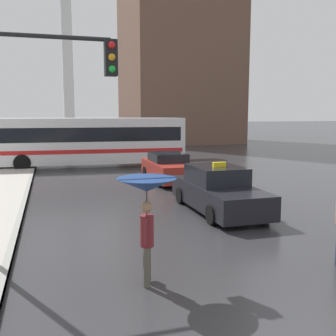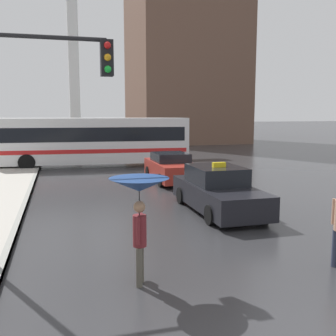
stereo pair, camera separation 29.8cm
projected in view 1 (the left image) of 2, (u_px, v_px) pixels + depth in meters
name	position (u px, v px, depth m)	size (l,w,h in m)	color
taxi	(218.00, 191.00, 13.25)	(1.91, 4.69, 1.67)	black
sedan_red	(169.00, 168.00, 19.08)	(1.91, 4.21, 1.38)	#A52D23
city_bus	(89.00, 140.00, 24.33)	(11.86, 3.22, 3.01)	silver
pedestrian_with_umbrella	(147.00, 196.00, 7.33)	(1.13, 1.13, 2.08)	#4C473D
traffic_light	(36.00, 97.00, 8.53)	(3.13, 0.38, 5.22)	black
building_tower_near	(177.00, 29.00, 45.68)	(11.92, 13.06, 26.05)	brown
monument_cross	(66.00, 23.00, 34.46)	(8.68, 0.90, 19.73)	white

